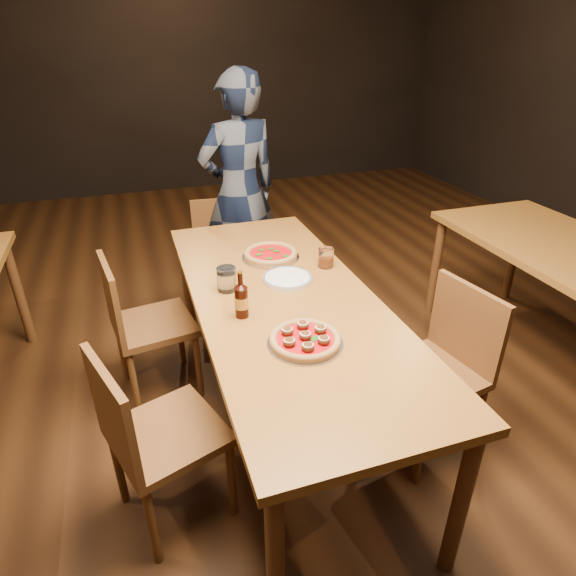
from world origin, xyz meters
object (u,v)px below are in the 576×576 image
object	(u,v)px
amber_glass	(326,258)
water_glass	(227,279)
chair_main_sw	(154,323)
diner	(240,192)
chair_main_nw	(168,432)
beer_bottle	(241,301)
pizza_margherita	(271,254)
chair_main_e	(430,373)
plate_stack	(288,279)
table_main	(285,310)
pizza_meatball	(305,339)
chair_end	(223,257)

from	to	relation	value
amber_glass	water_glass	bearing A→B (deg)	-170.52
chair_main_sw	diner	distance (m)	1.25
chair_main_nw	diner	size ratio (longest dim) A/B	0.53
water_glass	amber_glass	bearing A→B (deg)	9.48
beer_bottle	pizza_margherita	bearing A→B (deg)	61.90
pizza_margherita	diner	distance (m)	1.01
chair_main_sw	water_glass	xyz separation A→B (m)	(0.35, -0.34, 0.38)
chair_main_e	diner	xyz separation A→B (m)	(-0.45, 1.80, 0.38)
plate_stack	diner	distance (m)	1.30
pizza_margherita	amber_glass	xyz separation A→B (m)	(0.24, -0.20, 0.03)
table_main	pizza_margherita	bearing A→B (deg)	81.66
table_main	diner	world-z (taller)	diner
water_glass	pizza_meatball	bearing A→B (deg)	-69.96
pizza_margherita	beer_bottle	world-z (taller)	beer_bottle
beer_bottle	chair_main_sw	bearing A→B (deg)	121.08
chair_main_sw	beer_bottle	size ratio (longest dim) A/B	4.20
pizza_margherita	pizza_meatball	bearing A→B (deg)	-97.30
pizza_meatball	water_glass	bearing A→B (deg)	110.04
chair_main_nw	beer_bottle	size ratio (longest dim) A/B	4.21
diner	chair_end	bearing A→B (deg)	29.39
table_main	chair_main_sw	world-z (taller)	chair_main_sw
chair_end	table_main	bearing A→B (deg)	-83.56
water_glass	chair_main_e	bearing A→B (deg)	-31.71
table_main	chair_main_nw	size ratio (longest dim) A/B	2.32
table_main	diner	bearing A→B (deg)	84.53
beer_bottle	amber_glass	bearing A→B (deg)	33.09
amber_glass	diner	distance (m)	1.22
table_main	diner	size ratio (longest dim) A/B	1.23
chair_end	water_glass	size ratio (longest dim) A/B	7.20
table_main	beer_bottle	distance (m)	0.29
chair_main_sw	amber_glass	distance (m)	0.99
plate_stack	beer_bottle	xyz separation A→B (m)	(-0.29, -0.25, 0.06)
chair_main_nw	pizza_margherita	bearing A→B (deg)	-59.37
table_main	amber_glass	distance (m)	0.40
chair_main_sw	amber_glass	world-z (taller)	chair_main_sw
chair_main_e	chair_main_nw	bearing A→B (deg)	-100.60
pizza_meatball	table_main	bearing A→B (deg)	83.89
table_main	chair_main_e	world-z (taller)	chair_main_e
chair_end	beer_bottle	distance (m)	1.46
chair_main_nw	chair_end	bearing A→B (deg)	-37.99
pizza_meatball	amber_glass	distance (m)	0.70
plate_stack	diner	xyz separation A→B (m)	(0.08, 1.30, 0.05)
chair_main_e	amber_glass	world-z (taller)	chair_main_e
chair_main_nw	chair_main_e	xyz separation A→B (m)	(1.18, -0.01, 0.00)
water_glass	amber_glass	distance (m)	0.54
chair_end	diner	bearing A→B (deg)	46.66
chair_main_e	chair_end	distance (m)	1.75
plate_stack	diner	size ratio (longest dim) A/B	0.14
chair_main_nw	plate_stack	size ratio (longest dim) A/B	3.66
table_main	beer_bottle	xyz separation A→B (m)	(-0.22, -0.10, 0.15)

